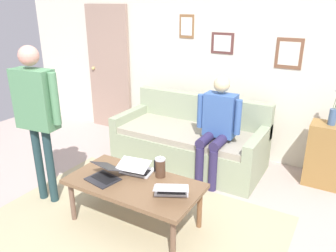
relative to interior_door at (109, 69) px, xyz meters
The scene contains 14 objects.
ground_plane 3.00m from the interior_door, 131.59° to the left, with size 7.68×7.68×0.00m, color #B39E97.
area_rug 3.05m from the interior_door, 132.23° to the left, with size 2.82×2.02×0.01m, color tan.
back_wall 1.90m from the interior_door, behind, with size 7.04×0.11×2.70m.
interior_door is the anchor object (origin of this frame).
couch 2.02m from the interior_door, 162.81° to the left, with size 1.96×0.90×0.88m.
coffee_table 2.87m from the interior_door, 133.60° to the left, with size 1.29×0.66×0.47m.
laptop_left 2.68m from the interior_door, 134.67° to the left, with size 0.35×0.34×0.14m.
laptop_center 3.14m from the interior_door, 139.14° to the left, with size 0.42×0.43×0.13m.
laptop_right 2.74m from the interior_door, 127.96° to the left, with size 0.34×0.34×0.17m.
french_press 2.81m from the interior_door, 139.17° to the left, with size 0.12×0.10×0.23m.
side_shelf 3.51m from the interior_door, behind, with size 0.42×0.32×0.77m.
flower_vase 3.46m from the interior_door, behind, with size 0.09×0.09×0.42m.
person_standing 2.32m from the interior_door, 111.32° to the left, with size 0.60×0.24×1.70m.
person_seated 2.41m from the interior_door, 160.88° to the left, with size 0.55×0.51×1.28m.
Camera 1 is at (-1.72, 2.15, 2.08)m, focal length 35.39 mm.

